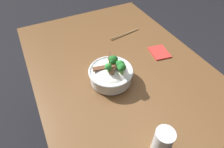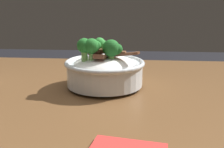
# 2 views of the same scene
# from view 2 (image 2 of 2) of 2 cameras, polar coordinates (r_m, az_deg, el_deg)

# --- Properties ---
(dining_table) EXTENTS (1.25, 0.93, 0.79)m
(dining_table) POSITION_cam_2_polar(r_m,az_deg,el_deg) (0.74, 6.66, -13.28)
(dining_table) COLOR brown
(dining_table) RESTS_ON ground
(rice_bowl) EXTENTS (0.22, 0.22, 0.14)m
(rice_bowl) POSITION_cam_2_polar(r_m,az_deg,el_deg) (0.77, -1.58, 1.17)
(rice_bowl) COLOR silver
(rice_bowl) RESTS_ON dining_table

